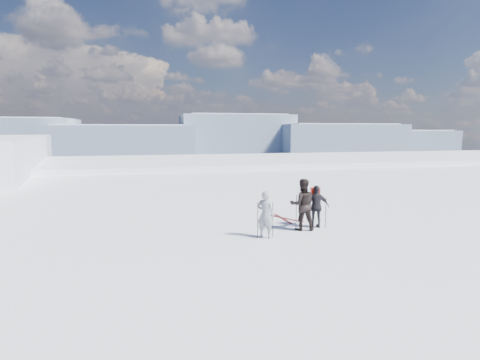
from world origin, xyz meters
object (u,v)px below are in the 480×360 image
(skier_grey, at_px, (265,214))
(skier_dark, at_px, (302,205))
(skis_loose, at_px, (284,219))
(skier_pack, at_px, (316,207))

(skier_grey, distance_m, skier_dark, 1.75)
(skier_dark, bearing_deg, skis_loose, -78.65)
(skier_pack, xyz_separation_m, skis_loose, (-0.70, 1.57, -0.79))
(skier_grey, relative_size, skier_dark, 0.86)
(skier_dark, xyz_separation_m, skis_loose, (-0.05, 1.76, -0.94))
(skier_pack, bearing_deg, skier_dark, 27.18)
(skier_dark, xyz_separation_m, skier_pack, (0.66, 0.19, -0.15))
(skis_loose, bearing_deg, skier_grey, -123.05)
(skier_grey, relative_size, skier_pack, 1.01)
(skier_pack, distance_m, skis_loose, 1.89)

